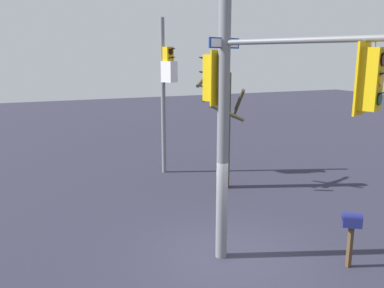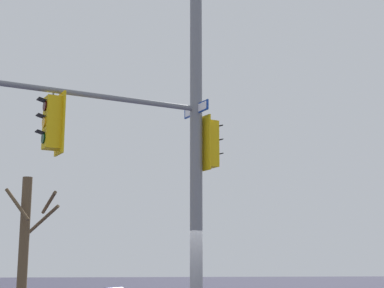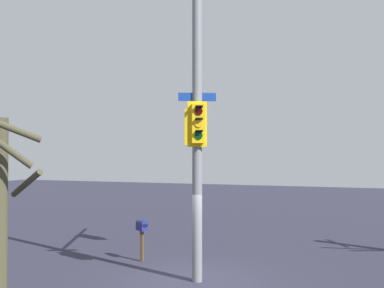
# 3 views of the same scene
# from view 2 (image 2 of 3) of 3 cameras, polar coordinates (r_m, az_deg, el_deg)

# --- Properties ---
(main_signal_pole_assembly) EXTENTS (5.98, 3.37, 9.12)m
(main_signal_pole_assembly) POSITION_cam_2_polar(r_m,az_deg,el_deg) (12.90, -1.41, 1.90)
(main_signal_pole_assembly) COLOR slate
(main_signal_pole_assembly) RESTS_ON ground
(bare_tree_behind_pole) EXTENTS (1.95, 1.97, 4.79)m
(bare_tree_behind_pole) POSITION_cam_2_polar(r_m,az_deg,el_deg) (21.67, -16.37, -9.13)
(bare_tree_behind_pole) COLOR brown
(bare_tree_behind_pole) RESTS_ON ground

